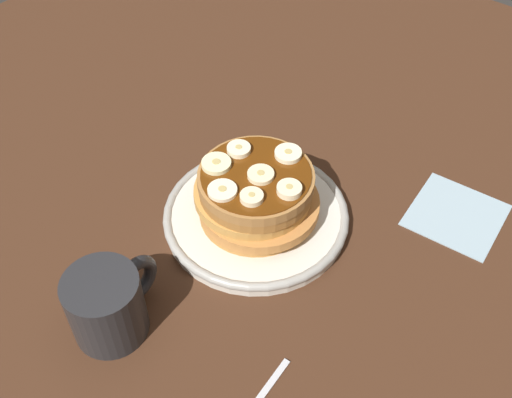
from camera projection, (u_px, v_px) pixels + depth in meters
ground_plane at (256, 229)px, 79.53cm from camera, size 140.00×140.00×3.00cm
plate at (256, 216)px, 77.66cm from camera, size 23.18×23.18×1.96cm
pancake_stack at (256, 194)px, 74.84cm from camera, size 14.71×15.50×6.84cm
banana_slice_0 at (258, 177)px, 71.57cm from camera, size 3.13×3.13×0.80cm
banana_slice_1 at (289, 190)px, 69.94cm from camera, size 2.89×2.89×1.06cm
banana_slice_2 at (222, 191)px, 70.14cm from camera, size 3.40×3.40×0.71cm
banana_slice_3 at (216, 164)px, 73.03cm from camera, size 3.52×3.52×0.83cm
banana_slice_4 at (288, 154)px, 74.20cm from camera, size 3.27×3.27×0.84cm
banana_slice_5 at (239, 150)px, 74.69cm from camera, size 2.89×2.89×0.89cm
banana_slice_6 at (252, 197)px, 69.29cm from camera, size 2.69×2.69×0.94cm
coffee_mug at (108, 303)px, 65.05cm from camera, size 11.31×8.06×8.29cm
napkin at (456, 215)px, 79.00cm from camera, size 11.77×11.77×0.30cm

